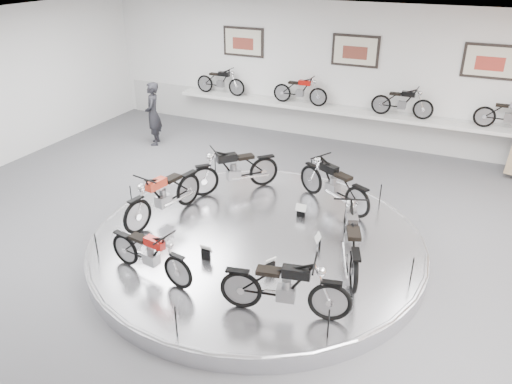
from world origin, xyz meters
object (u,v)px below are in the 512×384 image
at_px(display_platform, 257,243).
at_px(bike_e, 150,253).
at_px(bike_f, 285,287).
at_px(bike_b, 334,183).
at_px(bike_a, 351,238).
at_px(bike_d, 164,195).
at_px(visitor, 153,114).
at_px(bike_c, 234,169).
at_px(shelf, 348,112).

bearing_deg(display_platform, bike_e, -120.09).
bearing_deg(bike_f, bike_b, 83.52).
bearing_deg(bike_a, bike_e, 100.66).
distance_m(display_platform, bike_d, 2.14).
distance_m(bike_f, visitor, 8.80).
bearing_deg(bike_c, display_platform, 82.37).
xyz_separation_m(bike_a, bike_e, (-2.96, -1.71, -0.09)).
bearing_deg(bike_b, visitor, 8.68).
height_order(shelf, visitor, visitor).
bearing_deg(shelf, bike_d, -107.28).
bearing_deg(bike_d, display_platform, 103.72).
xyz_separation_m(display_platform, shelf, (0.00, 6.40, 0.85)).
bearing_deg(visitor, shelf, 85.64).
distance_m(bike_e, visitor, 7.23).
height_order(shelf, bike_d, bike_d).
bearing_deg(bike_f, visitor, 125.51).
height_order(bike_c, visitor, visitor).
bearing_deg(bike_c, visitor, -78.22).
bearing_deg(bike_c, bike_a, 103.89).
relative_size(bike_c, bike_d, 1.00).
relative_size(bike_c, bike_f, 1.07).
height_order(display_platform, bike_a, bike_a).
height_order(bike_a, visitor, visitor).
xyz_separation_m(display_platform, visitor, (-5.20, 4.05, 0.78)).
bearing_deg(bike_d, bike_a, 99.58).
bearing_deg(bike_a, bike_c, 40.80).
relative_size(bike_b, bike_d, 0.95).
relative_size(display_platform, bike_c, 3.53).
relative_size(bike_b, bike_f, 1.02).
height_order(display_platform, bike_c, bike_c).
relative_size(shelf, visitor, 5.93).
height_order(bike_d, bike_e, bike_d).
distance_m(bike_a, bike_c, 3.65).
distance_m(bike_d, bike_f, 3.77).
bearing_deg(bike_d, visitor, -132.07).
bearing_deg(bike_b, display_platform, 91.92).
relative_size(display_platform, bike_a, 3.50).
distance_m(display_platform, bike_a, 1.99).
bearing_deg(bike_e, visitor, 133.52).
relative_size(bike_a, bike_e, 1.20).
bearing_deg(display_platform, bike_f, -55.00).
bearing_deg(visitor, display_platform, 23.40).
bearing_deg(bike_b, bike_d, 62.24).
distance_m(display_platform, shelf, 6.46).
bearing_deg(visitor, bike_d, 8.65).
distance_m(shelf, bike_d, 6.82).
xyz_separation_m(shelf, bike_d, (-2.03, -6.51, -0.16)).
xyz_separation_m(shelf, bike_b, (0.93, -4.50, -0.19)).
distance_m(shelf, bike_c, 4.94).
relative_size(shelf, bike_c, 6.06).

